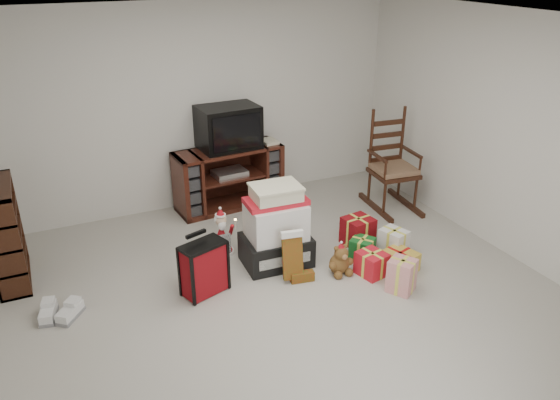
# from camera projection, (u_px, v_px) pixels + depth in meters

# --- Properties ---
(room) EXTENTS (5.01, 5.01, 2.51)m
(room) POSITION_uv_depth(u_px,v_px,m) (293.00, 178.00, 4.59)
(room) COLOR #ACA79D
(room) RESTS_ON ground
(tv_stand) EXTENTS (1.38, 0.58, 0.77)m
(tv_stand) POSITION_uv_depth(u_px,v_px,m) (229.00, 178.00, 6.87)
(tv_stand) COLOR #471B14
(tv_stand) RESTS_ON floor
(bookshelf) EXTENTS (0.28, 0.83, 1.01)m
(bookshelf) POSITION_uv_depth(u_px,v_px,m) (6.00, 236.00, 5.26)
(bookshelf) COLOR #341C0E
(bookshelf) RESTS_ON floor
(rocking_chair) EXTENTS (0.60, 0.90, 1.29)m
(rocking_chair) POSITION_uv_depth(u_px,v_px,m) (390.00, 173.00, 6.85)
(rocking_chair) COLOR #341C0E
(rocking_chair) RESTS_ON floor
(gift_pile) EXTENTS (0.71, 0.54, 0.86)m
(gift_pile) POSITION_uv_depth(u_px,v_px,m) (276.00, 231.00, 5.59)
(gift_pile) COLOR black
(gift_pile) RESTS_ON floor
(red_suitcase) EXTENTS (0.45, 0.33, 0.62)m
(red_suitcase) POSITION_uv_depth(u_px,v_px,m) (204.00, 268.00, 5.13)
(red_suitcase) COLOR maroon
(red_suitcase) RESTS_ON floor
(stocking) EXTENTS (0.27, 0.15, 0.55)m
(stocking) POSITION_uv_depth(u_px,v_px,m) (293.00, 256.00, 5.32)
(stocking) COLOR #0B6B1B
(stocking) RESTS_ON floor
(teddy_bear) EXTENTS (0.21, 0.19, 0.32)m
(teddy_bear) POSITION_uv_depth(u_px,v_px,m) (340.00, 261.00, 5.50)
(teddy_bear) COLOR brown
(teddy_bear) RESTS_ON floor
(santa_figurine) EXTENTS (0.30, 0.29, 0.62)m
(santa_figurine) POSITION_uv_depth(u_px,v_px,m) (279.00, 245.00, 5.59)
(santa_figurine) COLOR maroon
(santa_figurine) RESTS_ON floor
(mrs_claus_figurine) EXTENTS (0.26, 0.25, 0.54)m
(mrs_claus_figurine) POSITION_uv_depth(u_px,v_px,m) (221.00, 236.00, 5.84)
(mrs_claus_figurine) COLOR maroon
(mrs_claus_figurine) RESTS_ON floor
(sneaker_pair) EXTENTS (0.43, 0.32, 0.11)m
(sneaker_pair) POSITION_uv_depth(u_px,v_px,m) (59.00, 313.00, 4.86)
(sneaker_pair) COLOR silver
(sneaker_pair) RESTS_ON floor
(gift_cluster) EXTENTS (0.81, 1.13, 0.28)m
(gift_cluster) POSITION_uv_depth(u_px,v_px,m) (381.00, 253.00, 5.65)
(gift_cluster) COLOR red
(gift_cluster) RESTS_ON floor
(crt_television) EXTENTS (0.74, 0.56, 0.53)m
(crt_television) POSITION_uv_depth(u_px,v_px,m) (228.00, 127.00, 6.64)
(crt_television) COLOR black
(crt_television) RESTS_ON tv_stand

